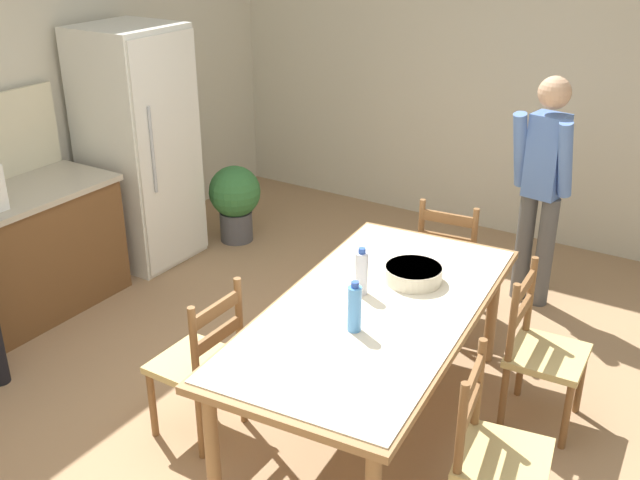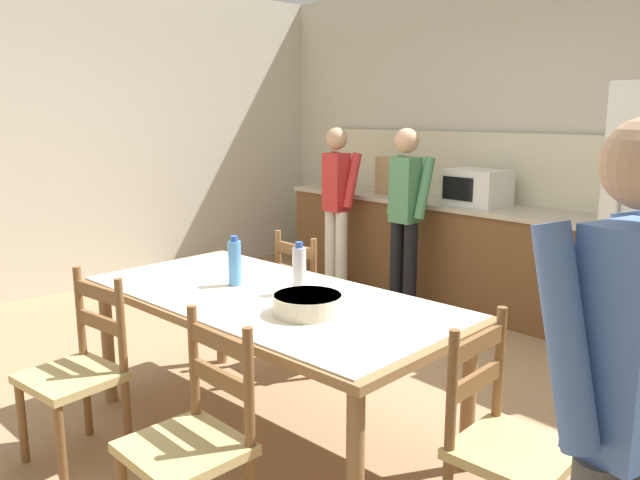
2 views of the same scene
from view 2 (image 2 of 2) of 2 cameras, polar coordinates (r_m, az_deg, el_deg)
The scene contains 18 objects.
ground_plane at distance 3.87m, azimuth -1.02°, elevation -13.95°, with size 8.32×8.32×0.00m, color #9E7A56.
wall_back at distance 5.59m, azimuth 20.46°, elevation 8.60°, with size 6.52×0.12×2.90m, color beige.
wall_left at distance 6.35m, azimuth -20.68°, elevation 8.84°, with size 0.12×5.20×2.90m, color beige.
kitchen_counter at distance 5.85m, azimuth 10.02°, elevation -0.62°, with size 3.20×0.66×0.90m.
counter_splashback at distance 5.99m, azimuth 12.16°, elevation 6.80°, with size 3.16×0.03×0.60m, color beige.
microwave at distance 5.45m, azimuth 14.09°, elevation 4.69°, with size 0.50×0.39×0.30m.
paper_bag at distance 6.05m, azimuth 6.41°, elevation 5.88°, with size 0.24×0.16×0.36m, color tan.
dining_table at distance 3.22m, azimuth -4.80°, elevation -6.19°, with size 2.16×1.19×0.76m.
bottle_near_centre at distance 3.36m, azimuth -7.81°, elevation -2.05°, with size 0.07×0.07×0.27m.
bottle_off_centre at distance 3.18m, azimuth -1.90°, elevation -2.75°, with size 0.07×0.07×0.27m.
serving_bowl at distance 2.88m, azimuth -1.14°, elevation -5.76°, with size 0.32×0.32×0.09m.
chair_side_near_left at distance 3.27m, azimuth -21.21°, elevation -11.20°, with size 0.48×0.47×0.91m.
chair_side_far_left at distance 4.14m, azimuth -0.80°, elevation -5.63°, with size 0.42×0.40×0.91m.
chair_head_end at distance 2.55m, azimuth 16.59°, elevation -17.50°, with size 0.44×0.46×0.91m.
chair_side_near_right at distance 2.52m, azimuth -11.52°, elevation -17.65°, with size 0.44×0.42×0.91m.
person_at_sink at distance 5.88m, azimuth 1.55°, elevation 3.68°, with size 0.39×0.27×1.54m.
person_at_counter at distance 5.27m, azimuth 7.82°, elevation 2.73°, with size 0.39×0.27×1.55m.
person_by_table at distance 1.79m, azimuth 25.71°, elevation -13.74°, with size 0.32×0.44×1.66m.
Camera 2 is at (2.67, -2.25, 1.66)m, focal length 35.00 mm.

